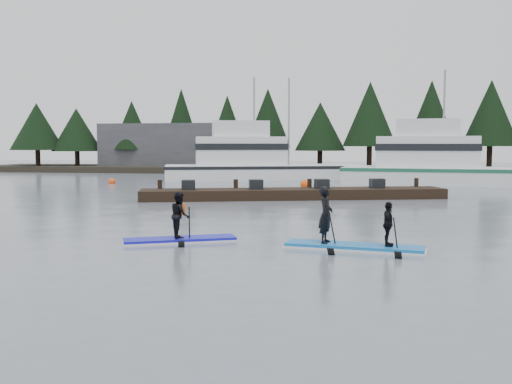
% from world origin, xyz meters
% --- Properties ---
extents(ground, '(160.00, 160.00, 0.00)m').
position_xyz_m(ground, '(0.00, 0.00, 0.00)').
color(ground, slate).
rests_on(ground, ground).
extents(far_shore, '(70.00, 8.00, 0.60)m').
position_xyz_m(far_shore, '(0.00, 42.00, 0.30)').
color(far_shore, '#2D281E').
rests_on(far_shore, ground).
extents(treeline, '(60.00, 4.00, 8.00)m').
position_xyz_m(treeline, '(0.00, 42.00, 0.00)').
color(treeline, black).
rests_on(treeline, ground).
extents(waterfront_building, '(18.00, 6.00, 5.00)m').
position_xyz_m(waterfront_building, '(-14.00, 44.00, 2.50)').
color(waterfront_building, '#4C4C51').
rests_on(waterfront_building, ground).
extents(fishing_boat_large, '(16.49, 8.99, 9.17)m').
position_xyz_m(fishing_boat_large, '(-4.28, 31.06, 0.68)').
color(fishing_boat_large, white).
rests_on(fishing_boat_large, ground).
extents(fishing_boat_medium, '(15.85, 6.10, 9.06)m').
position_xyz_m(fishing_boat_medium, '(10.02, 27.54, 0.65)').
color(fishing_boat_medium, white).
rests_on(fishing_boat_medium, ground).
extents(floating_dock, '(15.92, 6.50, 0.53)m').
position_xyz_m(floating_dock, '(0.43, 14.99, 0.27)').
color(floating_dock, black).
rests_on(floating_dock, ground).
extents(buoy_b, '(0.62, 0.62, 0.62)m').
position_xyz_m(buoy_b, '(0.27, 23.37, 0.00)').
color(buoy_b, '#FF4A0C').
rests_on(buoy_b, ground).
extents(buoy_c, '(0.63, 0.63, 0.63)m').
position_xyz_m(buoy_c, '(11.62, 25.64, 0.00)').
color(buoy_c, '#FF4A0C').
rests_on(buoy_c, ground).
extents(buoy_a, '(0.50, 0.50, 0.50)m').
position_xyz_m(buoy_a, '(-13.87, 24.20, 0.00)').
color(buoy_a, '#FF4A0C').
rests_on(buoy_a, ground).
extents(paddleboard_solo, '(3.30, 2.08, 1.89)m').
position_xyz_m(paddleboard_solo, '(-1.44, 1.26, 0.51)').
color(paddleboard_solo, '#1514C2').
rests_on(paddleboard_solo, ground).
extents(paddleboard_duo, '(3.83, 1.52, 2.18)m').
position_xyz_m(paddleboard_duo, '(3.58, 0.96, 0.51)').
color(paddleboard_duo, blue).
rests_on(paddleboard_duo, ground).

